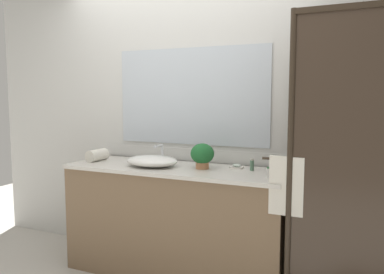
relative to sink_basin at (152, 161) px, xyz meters
The scene contains 11 objects.
ground_plane 0.96m from the sink_basin, 12.42° to the left, with size 8.00×8.00×0.00m, color #B7B2A8.
wall_back_with_mirror 0.56m from the sink_basin, 64.03° to the left, with size 4.40×0.06×2.60m.
vanity_cabinet 0.53m from the sink_basin, 15.20° to the left, with size 1.80×0.58×0.90m.
shower_enclosure 1.47m from the sink_basin, ahead, with size 1.20×0.59×2.00m.
sink_basin is the anchor object (origin of this frame).
faucet 0.17m from the sink_basin, 90.00° to the left, with size 0.17×0.15×0.16m.
potted_plant 0.43m from the sink_basin, ahead, with size 0.19×0.19×0.20m.
soap_dish 0.69m from the sink_basin, 15.87° to the left, with size 0.10×0.07×0.04m.
amenity_bottle_shampoo 0.81m from the sink_basin, 10.50° to the left, with size 0.03×0.03×0.09m.
amenity_bottle_lotion 0.97m from the sink_basin, ahead, with size 0.03×0.03×0.08m.
rolled_towel_near_edge 0.57m from the sink_basin, behind, with size 0.10×0.10×0.20m, color silver.
Camera 1 is at (1.34, -2.70, 1.46)m, focal length 35.46 mm.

